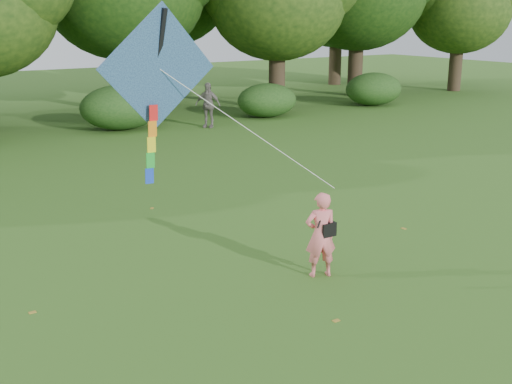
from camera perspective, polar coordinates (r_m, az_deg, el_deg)
ground at (r=11.27m, az=7.77°, el=-9.31°), size 100.00×100.00×0.00m
man_kite_flyer at (r=11.83m, az=5.77°, el=-3.80°), size 0.68×0.56×1.61m
bystander_right at (r=27.64m, az=-4.30°, el=7.71°), size 1.09×1.15×1.92m
crossbody_bag at (r=11.85m, az=6.31°, el=-3.25°), size 0.43×0.20×0.68m
flying_kite at (r=10.53m, az=-8.70°, el=10.53°), size 4.00×1.24×3.24m
shrub_band at (r=26.30m, az=-19.24°, el=6.27°), size 39.15×3.22×1.88m
fallen_leaves at (r=11.62m, az=-4.86°, el=-8.41°), size 9.41×10.55×0.01m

